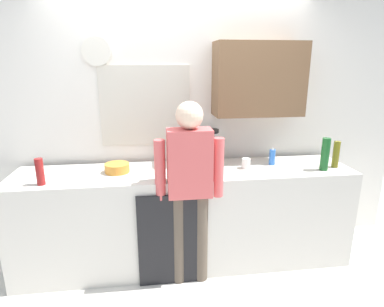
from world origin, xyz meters
TOP-DOWN VIEW (x-y plane):
  - ground_plane at (0.00, 0.00)m, footprint 8.00×8.00m
  - kitchen_counter at (0.00, 0.30)m, footprint 3.09×0.64m
  - dishwasher_panel at (-0.17, -0.03)m, footprint 0.56×0.02m
  - back_wall_assembly at (0.09, 0.70)m, footprint 4.69×0.42m
  - coffee_maker at (0.27, 0.55)m, footprint 0.20×0.20m
  - bottle_olive_oil at (1.41, 0.21)m, footprint 0.06×0.06m
  - bottle_green_wine at (1.26, 0.15)m, footprint 0.07×0.07m
  - bottle_red_vinegar at (-1.19, 0.10)m, footprint 0.06×0.06m
  - cup_white_mug at (0.57, 0.29)m, footprint 0.08×0.08m
  - mixing_bowl at (-0.61, 0.34)m, footprint 0.22×0.22m
  - potted_plant at (0.08, 0.39)m, footprint 0.15×0.15m
  - dish_soap at (0.85, 0.36)m, footprint 0.06×0.06m
  - person_at_sink at (0.00, 0.00)m, footprint 0.57×0.22m

SIDE VIEW (x-z plane):
  - ground_plane at x=0.00m, z-range 0.00..0.00m
  - dishwasher_panel at x=-0.17m, z-range 0.00..0.84m
  - kitchen_counter at x=0.00m, z-range 0.00..0.93m
  - person_at_sink at x=0.00m, z-range 0.15..1.75m
  - mixing_bowl at x=-0.61m, z-range 0.93..1.01m
  - cup_white_mug at x=0.57m, z-range 0.93..1.03m
  - dish_soap at x=0.85m, z-range 0.92..1.10m
  - bottle_red_vinegar at x=-1.19m, z-range 0.93..1.15m
  - bottle_olive_oil at x=1.41m, z-range 0.93..1.18m
  - potted_plant at x=0.08m, z-range 0.95..1.18m
  - coffee_maker at x=0.27m, z-range 0.92..1.25m
  - bottle_green_wine at x=1.26m, z-range 0.93..1.23m
  - back_wall_assembly at x=0.09m, z-range 0.06..2.66m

